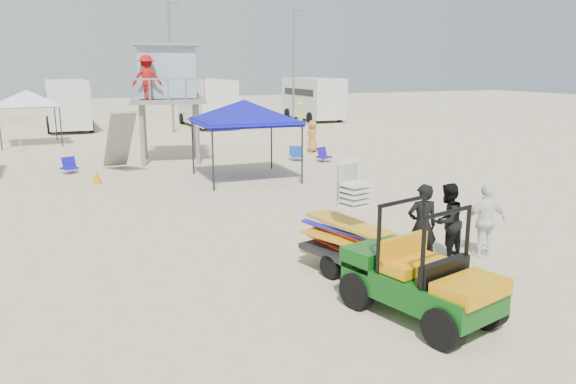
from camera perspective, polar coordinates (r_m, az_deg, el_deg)
name	(u,v)px	position (r m, az deg, el deg)	size (l,w,h in m)	color
ground	(328,296)	(10.53, 4.08, -10.48)	(140.00, 140.00, 0.00)	beige
utility_cart	(422,268)	(9.56, 13.42, -7.49)	(1.83, 2.75, 1.92)	#0B480F
surf_trailer	(351,233)	(11.42, 6.42, -4.13)	(1.69, 2.48, 2.08)	black
man_left	(422,226)	(11.98, 13.46, -3.38)	(0.65, 0.43, 1.79)	black
man_mid	(447,221)	(12.69, 15.86, -2.86)	(0.82, 0.64, 1.68)	black
man_right	(486,221)	(13.07, 19.44, -2.80)	(0.95, 0.40, 1.62)	white
lifeguard_tower	(165,76)	(25.38, -12.42, 11.41)	(3.68, 3.68, 4.98)	gray
canopy_blue	(244,104)	(20.80, -4.46, 8.94)	(3.53, 3.53, 3.35)	black
canopy_white_c	(26,93)	(33.05, -25.06, 9.13)	(3.21, 3.21, 3.33)	black
umbrella_b	(20,134)	(30.67, -25.60, 5.37)	(1.97, 2.00, 1.80)	#CDD813
cone_near	(97,177)	(21.35, -18.85, 1.49)	(0.34, 0.34, 0.50)	orange
beach_chair_a	(69,165)	(23.80, -21.35, 2.54)	(0.71, 0.78, 0.64)	#1210B2
beach_chair_b	(323,155)	(24.94, 3.58, 3.81)	(0.70, 0.77, 0.64)	#1F0FAD
beach_chair_c	(296,154)	(25.20, 0.84, 3.93)	(0.70, 0.77, 0.64)	#103CAD
rv_mid_left	(67,103)	(40.15, -21.51, 8.44)	(2.65, 6.50, 3.25)	silver
rv_mid_right	(206,101)	(40.03, -8.31, 9.17)	(2.64, 7.00, 3.25)	silver
rv_far_right	(313,97)	(44.62, 2.53, 9.63)	(2.64, 6.60, 3.25)	silver
light_pole_left	(171,69)	(36.35, -11.80, 12.17)	(0.14, 0.14, 8.00)	slate
light_pole_right	(294,68)	(40.58, 0.56, 12.45)	(0.14, 0.14, 8.00)	slate
distant_beachgoers	(90,139)	(27.45, -19.51, 5.13)	(22.23, 11.31, 1.85)	#304F92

